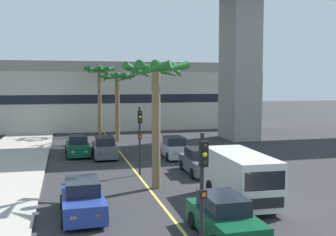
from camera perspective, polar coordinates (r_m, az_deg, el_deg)
The scene contains 14 objects.
lane_stripe_center at distance 27.87m, azimuth -5.06°, elevation -6.81°, with size 0.14×56.00×0.01m, color #DBCC4C.
pier_building_backdrop at distance 51.25m, azimuth -9.36°, elevation 3.01°, with size 39.72×8.04×8.09m.
car_queue_front at distance 32.70m, azimuth -12.46°, elevation -3.87°, with size 1.92×4.15×1.56m.
car_queue_second at distance 15.60m, azimuth 7.84°, elevation -13.65°, with size 1.88×4.13×1.56m.
car_queue_third at distance 31.16m, azimuth 0.93°, elevation -4.19°, with size 1.94×4.15×1.56m.
car_queue_fourth at distance 25.87m, azimuth 4.40°, elevation -6.10°, with size 1.93×4.15×1.56m.
car_queue_fifth at distance 31.51m, azimuth -8.79°, elevation -4.15°, with size 1.90×4.14×1.56m.
car_queue_sixth at distance 18.13m, azimuth -11.81°, elevation -11.03°, with size 1.90×4.14×1.56m.
delivery_van at distance 19.78m, azimuth 10.06°, elevation -7.96°, with size 2.27×5.30×2.36m.
traffic_light_median_near at distance 12.34m, azimuth 4.84°, elevation -9.00°, with size 0.24×0.37×4.20m.
traffic_light_median_far at distance 25.02m, azimuth -3.94°, elevation -1.86°, with size 0.24×0.37×4.20m.
palm_tree_near_median at distance 39.53m, azimuth -7.09°, elevation 4.32°, with size 3.48×3.57×6.68m.
palm_tree_mid_median at distance 21.69m, azimuth -1.74°, elevation 4.08°, with size 3.48×3.61×6.90m.
palm_tree_far_median at distance 44.62m, azimuth -9.55°, elevation 5.45°, with size 3.31×3.36×7.50m.
Camera 1 is at (-4.26, -2.94, 5.69)m, focal length 43.82 mm.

